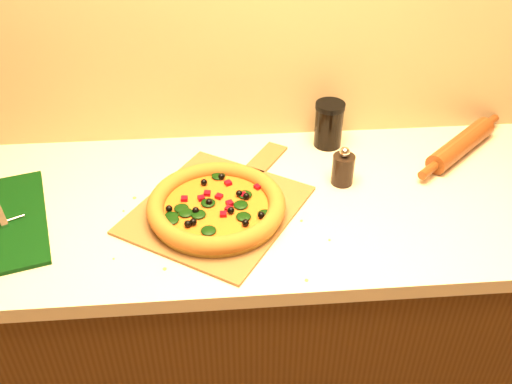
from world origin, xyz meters
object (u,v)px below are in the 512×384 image
object	(u,v)px
pizza_peel	(220,206)
dark_jar	(329,124)
pizza	(216,206)
rolling_pin	(461,145)
pepper_grinder	(343,168)

from	to	relation	value
pizza_peel	dark_jar	size ratio (longest dim) A/B	4.22
pizza	rolling_pin	xyz separation A→B (m)	(0.72, 0.23, -0.00)
pizza_peel	pizza	bearing A→B (deg)	-71.78
pizza_peel	pepper_grinder	world-z (taller)	pepper_grinder
pepper_grinder	dark_jar	size ratio (longest dim) A/B	0.82
rolling_pin	dark_jar	size ratio (longest dim) A/B	2.49
pizza_peel	dark_jar	xyz separation A→B (m)	(0.33, 0.28, 0.07)
pizza_peel	pizza	distance (m)	0.04
pizza	pepper_grinder	xyz separation A→B (m)	(0.34, 0.12, 0.02)
pepper_grinder	rolling_pin	bearing A→B (deg)	17.27
rolling_pin	pizza_peel	bearing A→B (deg)	-164.28
pizza_peel	pepper_grinder	size ratio (longest dim) A/B	5.16
pizza	dark_jar	size ratio (longest dim) A/B	2.51
rolling_pin	pepper_grinder	bearing A→B (deg)	-162.73
pizza	rolling_pin	size ratio (longest dim) A/B	1.01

